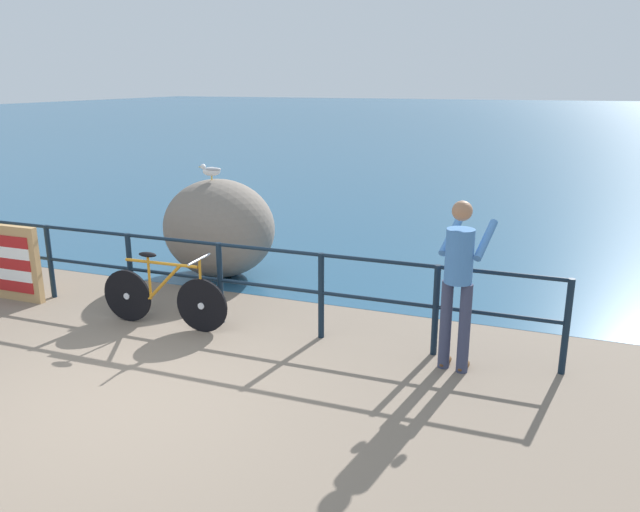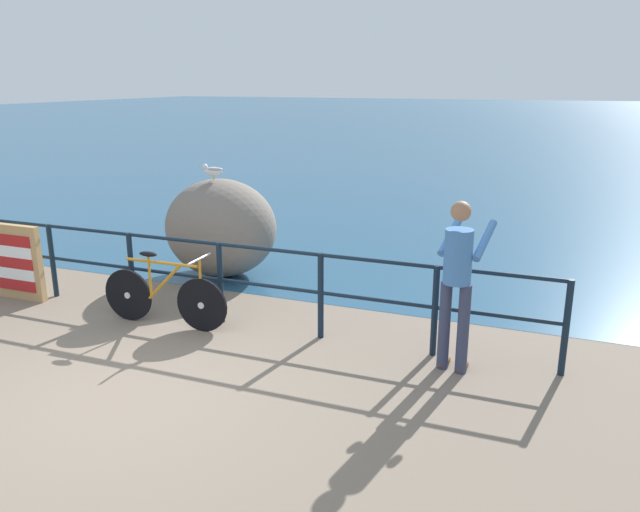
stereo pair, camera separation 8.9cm
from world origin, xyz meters
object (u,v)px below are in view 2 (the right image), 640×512
at_px(person_at_railing, 458,278).
at_px(breakwater_boulder_main, 221,228).
at_px(bicycle, 164,295).
at_px(seagull, 213,170).
at_px(folded_deckchair_stack, 17,262).

xyz_separation_m(person_at_railing, breakwater_boulder_main, (-3.86, 1.98, -0.25)).
xyz_separation_m(bicycle, seagull, (-0.43, 1.97, 1.23)).
bearing_deg(person_at_railing, seagull, 75.29).
bearing_deg(person_at_railing, breakwater_boulder_main, 74.11).
bearing_deg(person_at_railing, folded_deckchair_stack, 101.02).
bearing_deg(person_at_railing, bicycle, 102.44).
height_order(person_at_railing, seagull, person_at_railing).
bearing_deg(breakwater_boulder_main, seagull, -116.73).
relative_size(bicycle, breakwater_boulder_main, 0.99).
relative_size(bicycle, person_at_railing, 0.96).
relative_size(person_at_railing, breakwater_boulder_main, 1.03).
relative_size(breakwater_boulder_main, seagull, 5.05).
xyz_separation_m(bicycle, breakwater_boulder_main, (-0.39, 2.05, 0.35)).
bearing_deg(breakwater_boulder_main, bicycle, -79.23).
distance_m(person_at_railing, seagull, 4.39).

